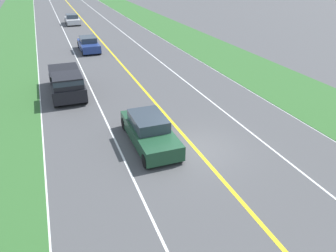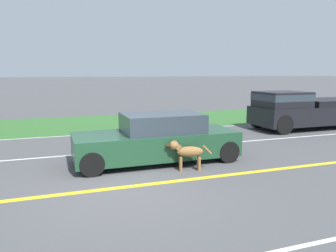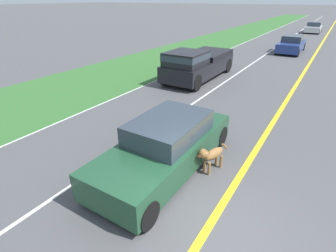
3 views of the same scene
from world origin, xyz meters
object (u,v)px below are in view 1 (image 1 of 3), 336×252
(dog, at_px, (168,126))
(car_trailing_mid, at_px, (72,20))
(ego_car, at_px, (149,131))
(pickup_truck, at_px, (66,82))
(car_trailing_near, at_px, (89,44))

(dog, distance_m, car_trailing_mid, 36.35)
(ego_car, relative_size, dog, 3.88)
(dog, height_order, pickup_truck, pickup_truck)
(pickup_truck, bearing_deg, ego_car, 111.04)
(car_trailing_mid, bearing_deg, ego_car, 89.90)
(ego_car, distance_m, pickup_truck, 8.97)
(dog, distance_m, car_trailing_near, 19.71)
(ego_car, xyz_separation_m, car_trailing_near, (0.05, -20.13, -0.02))
(car_trailing_mid, bearing_deg, dog, 91.69)
(pickup_truck, height_order, car_trailing_near, pickup_truck)
(car_trailing_near, bearing_deg, dog, 93.43)
(ego_car, bearing_deg, car_trailing_near, -89.87)
(pickup_truck, relative_size, car_trailing_near, 1.29)
(pickup_truck, relative_size, car_trailing_mid, 1.32)
(pickup_truck, height_order, car_trailing_mid, pickup_truck)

